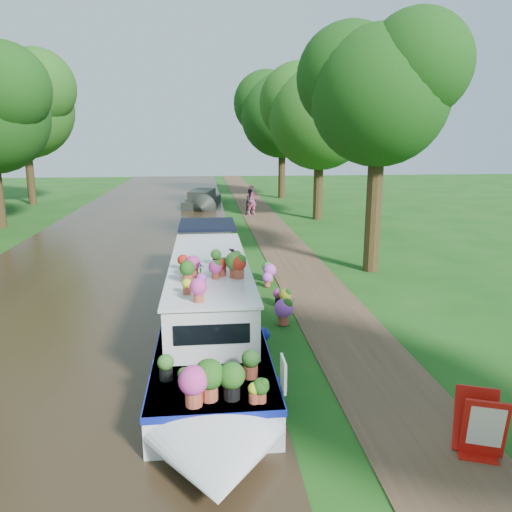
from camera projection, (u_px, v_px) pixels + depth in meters
The scene contains 13 objects.
ground at pixel (282, 299), 15.39m from camera, with size 100.00×100.00×0.00m, color #164611.
canal_water at pixel (82, 305), 14.78m from camera, with size 10.00×100.00×0.02m, color black.
towpath at pixel (320, 297), 15.51m from camera, with size 2.20×100.00×0.03m, color #4C3523.
plant_boat at pixel (210, 301), 12.56m from camera, with size 2.29×13.52×2.29m.
tree_near_overhang at pixel (379, 86), 17.20m from camera, with size 5.52×5.28×8.99m.
tree_near_mid at pixel (320, 109), 28.94m from camera, with size 6.90×6.60×9.40m.
tree_near_far at pixel (282, 109), 39.39m from camera, with size 7.59×7.26×10.30m.
tree_far_d at pixel (23, 101), 35.46m from camera, with size 8.05×7.70×10.85m.
second_boat at pixel (202, 200), 35.66m from camera, with size 2.89×6.43×1.19m.
sandwich_board at pixel (480, 428), 7.70m from camera, with size 0.71×0.73×1.04m.
pedestrian_pink at pixel (252, 200), 31.72m from camera, with size 0.69×0.45×1.89m, color #C14F7D.
pedestrian_dark at pixel (251, 202), 31.75m from camera, with size 0.79×0.62×1.62m, color black.
verge_plant at pixel (289, 303), 14.43m from camera, with size 0.33×0.29×0.37m, color #1F6827.
Camera 1 is at (-2.33, -14.50, 4.88)m, focal length 35.00 mm.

